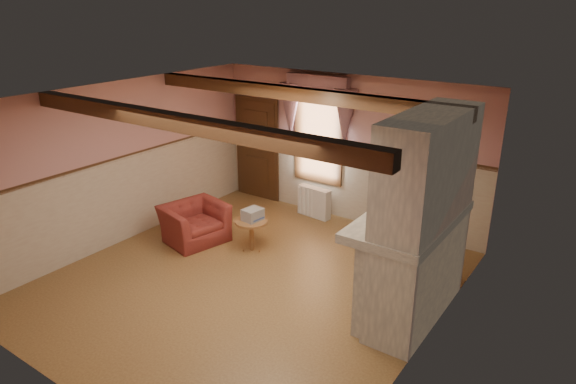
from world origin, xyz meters
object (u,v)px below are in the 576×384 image
Objects in this scene: armchair at (195,223)px; side_table at (252,235)px; radiator at (314,202)px; bowl at (411,212)px; mantel_clock at (432,191)px; oil_lamp at (424,196)px.

armchair is 1.10m from side_table.
radiator is 3.65m from bowl.
bowl is (2.76, -2.09, 1.17)m from radiator.
mantel_clock is (0.00, 0.78, 0.05)m from bowl.
oil_lamp is at bearing 4.14° from side_table.
armchair is at bearing -168.01° from mantel_clock.
bowl is 1.61× the size of mantel_clock.
side_table is 0.80× the size of radiator.
side_table is 3.10m from bowl.
radiator is (0.09, 1.86, 0.02)m from side_table.
bowl is at bearing -31.48° from radiator.
bowl is at bearing -90.00° from mantel_clock.
armchair is 4.08m from bowl.
side_table is 1.86m from radiator.
oil_lamp reaches higher than bowl.
bowl reaches higher than side_table.
mantel_clock is 0.34m from oil_lamp.
bowl is (2.85, -0.23, 1.19)m from side_table.
mantel_clock is at bearing 90.00° from oil_lamp.
oil_lamp is at bearing -68.81° from armchair.
mantel_clock is (3.92, 0.83, 1.18)m from armchair.
mantel_clock reaches higher than armchair.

